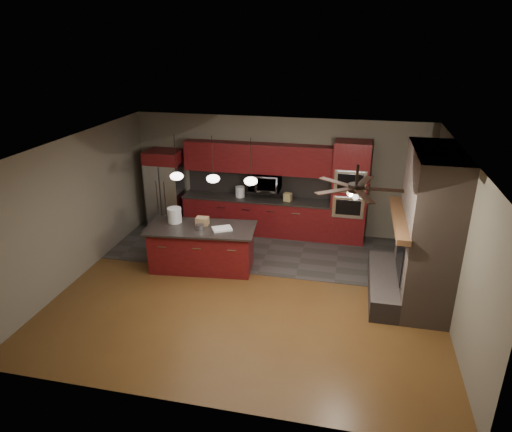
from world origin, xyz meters
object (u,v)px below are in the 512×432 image
(microwave, at_px, (265,182))
(cardboard_box, at_px, (202,221))
(refrigerator, at_px, (166,189))
(kitchen_island, at_px, (202,247))
(counter_bucket, at_px, (240,192))
(oven_tower, at_px, (349,193))
(counter_box, at_px, (288,197))
(paint_tray, at_px, (222,229))
(white_bucket, at_px, (175,215))
(paint_can, at_px, (200,227))

(microwave, xyz_separation_m, cardboard_box, (-0.93, -1.94, -0.30))
(refrigerator, distance_m, kitchen_island, 2.55)
(cardboard_box, xyz_separation_m, counter_bucket, (0.32, 1.89, 0.03))
(oven_tower, height_order, counter_box, oven_tower)
(microwave, relative_size, kitchen_island, 0.32)
(paint_tray, relative_size, counter_bucket, 1.51)
(cardboard_box, bearing_deg, paint_tray, -20.10)
(white_bucket, relative_size, paint_tray, 0.82)
(paint_tray, xyz_separation_m, counter_box, (1.02, 2.00, 0.06))
(cardboard_box, bearing_deg, refrigerator, 129.15)
(refrigerator, bearing_deg, paint_can, -52.35)
(refrigerator, relative_size, counter_box, 10.16)
(microwave, bearing_deg, cardboard_box, -115.47)
(counter_box, bearing_deg, kitchen_island, -111.20)
(oven_tower, relative_size, counter_box, 12.34)
(microwave, height_order, counter_bucket, microwave)
(oven_tower, bearing_deg, kitchen_island, -145.01)
(microwave, relative_size, refrigerator, 0.37)
(kitchen_island, height_order, counter_bucket, counter_bucket)
(kitchen_island, bearing_deg, oven_tower, 29.04)
(counter_bucket, bearing_deg, refrigerator, -177.52)
(white_bucket, distance_m, paint_tray, 1.09)
(counter_box, bearing_deg, oven_tower, 17.27)
(kitchen_island, distance_m, counter_box, 2.53)
(white_bucket, xyz_separation_m, paint_can, (0.63, -0.25, -0.10))
(paint_tray, distance_m, counter_bucket, 2.06)
(microwave, xyz_separation_m, paint_can, (-0.89, -2.18, -0.32))
(kitchen_island, xyz_separation_m, cardboard_box, (-0.01, 0.14, 0.54))
(kitchen_island, distance_m, white_bucket, 0.88)
(paint_can, bearing_deg, cardboard_box, 97.30)
(oven_tower, relative_size, paint_can, 14.27)
(counter_box, bearing_deg, counter_bucket, -166.91)
(oven_tower, bearing_deg, white_bucket, -151.83)
(microwave, xyz_separation_m, counter_bucket, (-0.60, -0.05, -0.27))
(kitchen_island, relative_size, paint_tray, 6.04)
(refrigerator, height_order, paint_tray, refrigerator)
(refrigerator, relative_size, cardboard_box, 7.77)
(paint_tray, height_order, cardboard_box, cardboard_box)
(oven_tower, relative_size, kitchen_island, 1.04)
(kitchen_island, xyz_separation_m, paint_tray, (0.45, -0.02, 0.47))
(oven_tower, height_order, refrigerator, oven_tower)
(paint_can, xyz_separation_m, cardboard_box, (-0.03, 0.24, 0.02))
(kitchen_island, bearing_deg, paint_tray, -8.61)
(refrigerator, distance_m, white_bucket, 2.04)
(refrigerator, distance_m, counter_bucket, 1.88)
(paint_can, bearing_deg, white_bucket, 158.44)
(oven_tower, distance_m, paint_can, 3.58)
(paint_can, bearing_deg, kitchen_island, 99.98)
(counter_bucket, height_order, counter_box, counter_bucket)
(microwave, xyz_separation_m, counter_box, (0.56, -0.10, -0.30))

